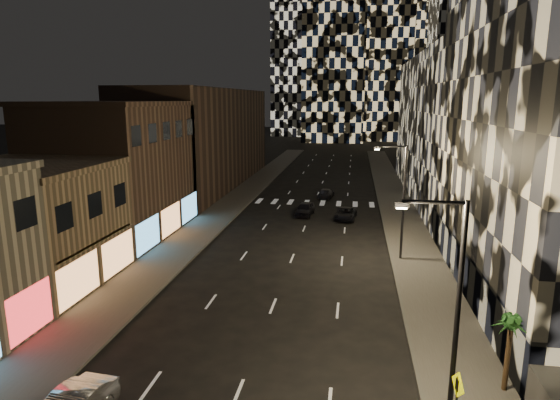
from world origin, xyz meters
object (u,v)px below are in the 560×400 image
(streetlight_near, at_px, (452,302))
(streetlight_far, at_px, (401,194))
(car_dark_rightlane, at_px, (346,214))
(palm_tree, at_px, (511,328))
(ped_sign, at_px, (457,396))
(car_dark_midlane, at_px, (305,209))
(car_dark_oncoming, at_px, (326,193))

(streetlight_near, xyz_separation_m, streetlight_far, (0.00, 20.00, 0.00))
(car_dark_rightlane, relative_size, palm_tree, 1.26)
(streetlight_near, bearing_deg, streetlight_far, 90.00)
(streetlight_far, distance_m, ped_sign, 21.21)
(car_dark_midlane, distance_m, car_dark_rightlane, 4.64)
(streetlight_far, bearing_deg, car_dark_oncoming, 107.11)
(car_dark_oncoming, xyz_separation_m, palm_tree, (10.29, -40.22, 2.44))
(car_dark_midlane, bearing_deg, streetlight_near, -69.94)
(streetlight_far, height_order, car_dark_midlane, streetlight_far)
(car_dark_midlane, distance_m, palm_tree, 32.83)
(streetlight_near, bearing_deg, car_dark_oncoming, 99.39)
(palm_tree, bearing_deg, car_dark_rightlane, 104.35)
(car_dark_oncoming, relative_size, ped_sign, 1.39)
(streetlight_far, xyz_separation_m, car_dark_midlane, (-8.85, 13.44, -4.63))
(streetlight_near, height_order, streetlight_far, same)
(streetlight_far, bearing_deg, car_dark_midlane, 123.38)
(ped_sign, distance_m, palm_tree, 4.97)
(car_dark_rightlane, bearing_deg, car_dark_oncoming, 109.45)
(streetlight_near, relative_size, car_dark_oncoming, 2.16)
(palm_tree, bearing_deg, ped_sign, -126.49)
(car_dark_midlane, xyz_separation_m, ped_sign, (9.08, -34.41, 1.50))
(streetlight_far, relative_size, car_dark_oncoming, 2.16)
(streetlight_near, bearing_deg, car_dark_rightlane, 97.68)
(streetlight_far, height_order, palm_tree, streetlight_far)
(car_dark_oncoming, bearing_deg, streetlight_far, 113.60)
(streetlight_far, relative_size, car_dark_midlane, 2.12)
(car_dark_midlane, relative_size, ped_sign, 1.41)
(car_dark_oncoming, bearing_deg, car_dark_rightlane, 110.83)
(car_dark_rightlane, bearing_deg, ped_sign, -77.05)
(ped_sign, xyz_separation_m, palm_tree, (2.92, 3.94, 0.83))
(palm_tree, bearing_deg, car_dark_oncoming, 104.34)
(car_dark_rightlane, height_order, palm_tree, palm_tree)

